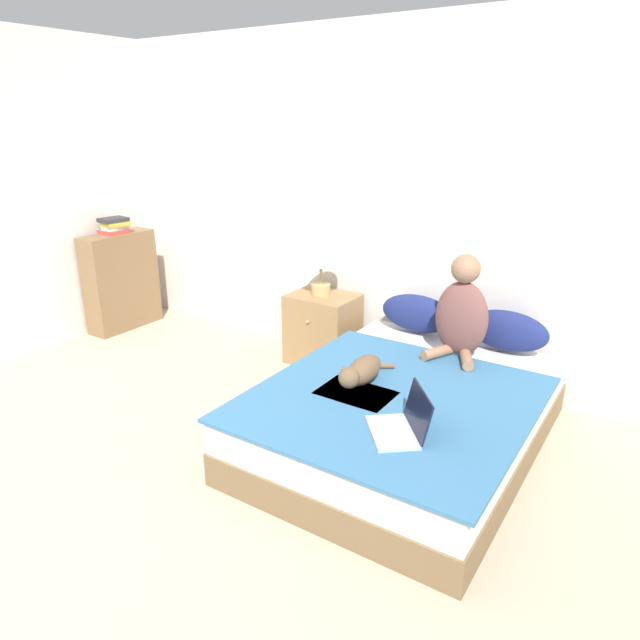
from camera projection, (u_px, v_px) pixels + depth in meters
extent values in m
cube|color=silver|center=(391.00, 204.00, 4.25)|extent=(6.20, 0.05, 2.55)
cube|color=brown|center=(405.00, 429.00, 3.47)|extent=(1.44, 1.96, 0.19)
cube|color=silver|center=(406.00, 401.00, 3.41)|extent=(1.42, 1.93, 0.19)
cube|color=teal|center=(392.00, 399.00, 3.22)|extent=(1.49, 1.57, 0.02)
cube|color=silver|center=(368.00, 397.00, 3.23)|extent=(0.27, 0.29, 0.01)
cube|color=silver|center=(354.00, 393.00, 3.28)|extent=(0.40, 0.30, 0.01)
ellipsoid|color=navy|center=(417.00, 313.00, 4.16)|extent=(0.55, 0.20, 0.28)
ellipsoid|color=navy|center=(507.00, 331.00, 3.83)|extent=(0.55, 0.20, 0.28)
ellipsoid|color=brown|center=(461.00, 319.00, 3.71)|extent=(0.35, 0.19, 0.50)
sphere|color=#9E7051|center=(466.00, 269.00, 3.60)|extent=(0.19, 0.19, 0.19)
cylinder|color=#9E7051|center=(438.00, 352.00, 3.74)|extent=(0.17, 0.25, 0.07)
cylinder|color=#9E7051|center=(466.00, 359.00, 3.64)|extent=(0.17, 0.25, 0.07)
ellipsoid|color=brown|center=(364.00, 370.00, 3.37)|extent=(0.17, 0.35, 0.16)
sphere|color=brown|center=(349.00, 378.00, 3.21)|extent=(0.12, 0.12, 0.12)
cone|color=brown|center=(355.00, 372.00, 3.18)|extent=(0.06, 0.06, 0.06)
cone|color=brown|center=(344.00, 369.00, 3.21)|extent=(0.06, 0.06, 0.06)
cylinder|color=brown|center=(379.00, 366.00, 3.58)|extent=(0.18, 0.13, 0.03)
cube|color=#B7B7BC|center=(392.00, 432.00, 2.84)|extent=(0.37, 0.39, 0.02)
cube|color=black|center=(418.00, 411.00, 2.82)|extent=(0.25, 0.29, 0.21)
cube|color=#937047|center=(323.00, 329.00, 4.58)|extent=(0.52, 0.40, 0.57)
sphere|color=tan|center=(308.00, 322.00, 4.37)|extent=(0.03, 0.03, 0.03)
cylinder|color=tan|center=(321.00, 289.00, 4.49)|extent=(0.15, 0.15, 0.09)
cylinder|color=tan|center=(321.00, 274.00, 4.45)|extent=(0.02, 0.02, 0.17)
cone|color=white|center=(321.00, 253.00, 4.39)|extent=(0.30, 0.30, 0.17)
cube|color=brown|center=(121.00, 281.00, 5.30)|extent=(0.24, 0.68, 0.89)
cube|color=#B24238|center=(114.00, 232.00, 5.15)|extent=(0.19, 0.23, 0.04)
cube|color=beige|center=(115.00, 228.00, 5.14)|extent=(0.15, 0.21, 0.04)
cube|color=gold|center=(116.00, 224.00, 5.13)|extent=(0.18, 0.24, 0.03)
cube|color=#2D2D33|center=(113.00, 220.00, 5.11)|extent=(0.21, 0.25, 0.04)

